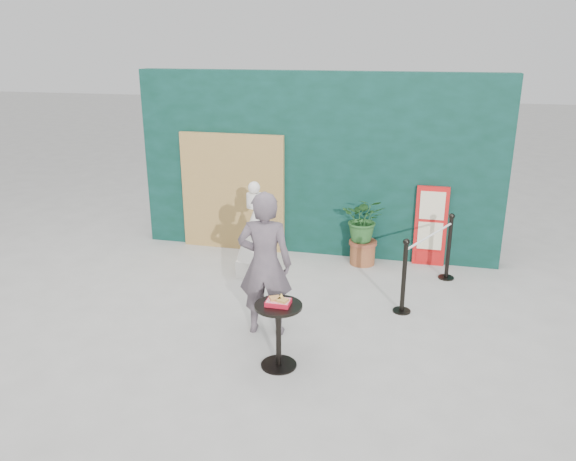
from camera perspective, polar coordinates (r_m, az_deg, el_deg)
The scene contains 10 objects.
ground at distance 6.95m, azimuth -2.41°, elevation -10.95°, with size 60.00×60.00×0.00m, color #ADAAA5.
back_wall at distance 9.31m, azimuth 2.89°, elevation 6.65°, with size 6.00×0.30×3.00m, color black.
bamboo_fence at distance 9.59m, azimuth -5.66°, elevation 3.86°, with size 1.80×0.08×2.00m, color tan.
woman at distance 6.74m, azimuth -2.36°, elevation -3.43°, with size 0.66×0.43×1.80m, color #63555E.
menu_board at distance 9.18m, azimuth 14.28°, elevation 0.42°, with size 0.50×0.07×1.30m.
statue at distance 8.55m, azimuth -3.37°, elevation -0.70°, with size 0.57×0.57×1.47m.
cafe_table at distance 6.18m, azimuth -0.97°, elevation -9.64°, with size 0.52×0.52×0.75m.
food_basket at distance 6.05m, azimuth -0.96°, elevation -7.23°, with size 0.26×0.19×0.11m.
planter at distance 9.01m, azimuth 7.70°, elevation 0.53°, with size 0.66×0.58×1.13m.
stanchion_barrier at distance 8.13m, azimuth 14.02°, elevation -3.09°, with size 0.84×1.54×1.03m.
Camera 1 is at (1.72, -5.79, 3.42)m, focal length 35.00 mm.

